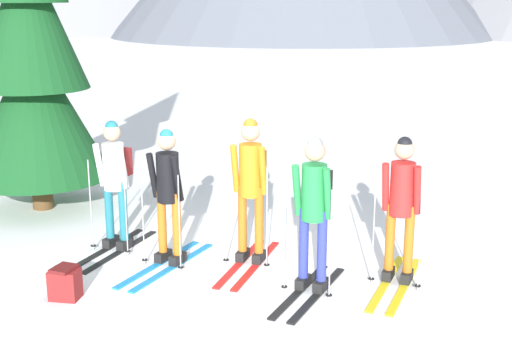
{
  "coord_description": "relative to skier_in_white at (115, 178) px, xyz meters",
  "views": [
    {
      "loc": [
        3.08,
        -7.55,
        3.29
      ],
      "look_at": [
        0.2,
        0.39,
        1.05
      ],
      "focal_mm": 48.72,
      "sensor_mm": 36.0,
      "label": 1
    }
  ],
  "objects": [
    {
      "name": "skier_in_black",
      "position": [
        0.91,
        -0.27,
        -0.03
      ],
      "size": [
        0.61,
        1.79,
        1.73
      ],
      "color": "#1E84D1",
      "rests_on": "ground"
    },
    {
      "name": "skier_in_orange",
      "position": [
        1.85,
        0.15,
        0.08
      ],
      "size": [
        0.61,
        1.71,
        1.85
      ],
      "color": "red",
      "rests_on": "ground"
    },
    {
      "name": "skier_in_green",
      "position": [
        2.82,
        -0.43,
        0.04
      ],
      "size": [
        0.61,
        1.66,
        1.8
      ],
      "color": "black",
      "rests_on": "ground"
    },
    {
      "name": "backpack_on_snow_front",
      "position": [
        0.28,
        -1.61,
        -0.79
      ],
      "size": [
        0.36,
        0.29,
        0.38
      ],
      "color": "maroon",
      "rests_on": "ground"
    },
    {
      "name": "skier_in_red",
      "position": [
        3.7,
        0.13,
        -0.02
      ],
      "size": [
        0.61,
        1.77,
        1.75
      ],
      "color": "yellow",
      "rests_on": "ground"
    },
    {
      "name": "ground_plane",
      "position": [
        1.66,
        -0.08,
        -0.98
      ],
      "size": [
        400.0,
        400.0,
        0.0
      ],
      "primitive_type": "plane",
      "color": "white"
    },
    {
      "name": "skier_in_white",
      "position": [
        0.0,
        0.0,
        0.0
      ],
      "size": [
        0.61,
        1.69,
        1.74
      ],
      "color": "black",
      "rests_on": "ground"
    },
    {
      "name": "pine_tree_near",
      "position": [
        -2.07,
        1.18,
        1.48
      ],
      "size": [
        2.23,
        2.23,
        5.39
      ],
      "color": "#51381E",
      "rests_on": "ground"
    }
  ]
}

